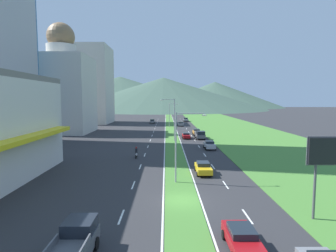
# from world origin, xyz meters

# --- Properties ---
(ground_plane) EXTENTS (600.00, 600.00, 0.00)m
(ground_plane) POSITION_xyz_m (0.00, 0.00, 0.00)
(ground_plane) COLOR #2D2D30
(grass_median) EXTENTS (3.20, 240.00, 0.06)m
(grass_median) POSITION_xyz_m (0.00, 60.00, 0.03)
(grass_median) COLOR #477F33
(grass_median) RESTS_ON ground_plane
(grass_verge_right) EXTENTS (24.00, 240.00, 0.06)m
(grass_verge_right) POSITION_xyz_m (20.60, 60.00, 0.03)
(grass_verge_right) COLOR #477F33
(grass_verge_right) RESTS_ON ground_plane
(lane_dash_left_2) EXTENTS (0.16, 2.80, 0.01)m
(lane_dash_left_2) POSITION_xyz_m (-5.10, -3.53, 0.01)
(lane_dash_left_2) COLOR silver
(lane_dash_left_2) RESTS_ON ground_plane
(lane_dash_left_3) EXTENTS (0.16, 2.80, 0.01)m
(lane_dash_left_3) POSITION_xyz_m (-5.10, 4.71, 0.01)
(lane_dash_left_3) COLOR silver
(lane_dash_left_3) RESTS_ON ground_plane
(lane_dash_left_4) EXTENTS (0.16, 2.80, 0.01)m
(lane_dash_left_4) POSITION_xyz_m (-5.10, 12.94, 0.01)
(lane_dash_left_4) COLOR silver
(lane_dash_left_4) RESTS_ON ground_plane
(lane_dash_left_5) EXTENTS (0.16, 2.80, 0.01)m
(lane_dash_left_5) POSITION_xyz_m (-5.10, 21.18, 0.01)
(lane_dash_left_5) COLOR silver
(lane_dash_left_5) RESTS_ON ground_plane
(lane_dash_left_6) EXTENTS (0.16, 2.80, 0.01)m
(lane_dash_left_6) POSITION_xyz_m (-5.10, 29.42, 0.01)
(lane_dash_left_6) COLOR silver
(lane_dash_left_6) RESTS_ON ground_plane
(lane_dash_left_7) EXTENTS (0.16, 2.80, 0.01)m
(lane_dash_left_7) POSITION_xyz_m (-5.10, 37.65, 0.01)
(lane_dash_left_7) COLOR silver
(lane_dash_left_7) RESTS_ON ground_plane
(lane_dash_left_8) EXTENTS (0.16, 2.80, 0.01)m
(lane_dash_left_8) POSITION_xyz_m (-5.10, 45.89, 0.01)
(lane_dash_left_8) COLOR silver
(lane_dash_left_8) RESTS_ON ground_plane
(lane_dash_left_9) EXTENTS (0.16, 2.80, 0.01)m
(lane_dash_left_9) POSITION_xyz_m (-5.10, 54.12, 0.01)
(lane_dash_left_9) COLOR silver
(lane_dash_left_9) RESTS_ON ground_plane
(lane_dash_left_10) EXTENTS (0.16, 2.80, 0.01)m
(lane_dash_left_10) POSITION_xyz_m (-5.10, 62.36, 0.01)
(lane_dash_left_10) COLOR silver
(lane_dash_left_10) RESTS_ON ground_plane
(lane_dash_left_11) EXTENTS (0.16, 2.80, 0.01)m
(lane_dash_left_11) POSITION_xyz_m (-5.10, 70.60, 0.01)
(lane_dash_left_11) COLOR silver
(lane_dash_left_11) RESTS_ON ground_plane
(lane_dash_left_12) EXTENTS (0.16, 2.80, 0.01)m
(lane_dash_left_12) POSITION_xyz_m (-5.10, 78.83, 0.01)
(lane_dash_left_12) COLOR silver
(lane_dash_left_12) RESTS_ON ground_plane
(lane_dash_left_13) EXTENTS (0.16, 2.80, 0.01)m
(lane_dash_left_13) POSITION_xyz_m (-5.10, 87.07, 0.01)
(lane_dash_left_13) COLOR silver
(lane_dash_left_13) RESTS_ON ground_plane
(lane_dash_left_14) EXTENTS (0.16, 2.80, 0.01)m
(lane_dash_left_14) POSITION_xyz_m (-5.10, 95.31, 0.01)
(lane_dash_left_14) COLOR silver
(lane_dash_left_14) RESTS_ON ground_plane
(lane_dash_left_15) EXTENTS (0.16, 2.80, 0.01)m
(lane_dash_left_15) POSITION_xyz_m (-5.10, 103.54, 0.01)
(lane_dash_left_15) COLOR silver
(lane_dash_left_15) RESTS_ON ground_plane
(lane_dash_right_2) EXTENTS (0.16, 2.80, 0.01)m
(lane_dash_right_2) POSITION_xyz_m (5.10, -3.53, 0.01)
(lane_dash_right_2) COLOR silver
(lane_dash_right_2) RESTS_ON ground_plane
(lane_dash_right_3) EXTENTS (0.16, 2.80, 0.01)m
(lane_dash_right_3) POSITION_xyz_m (5.10, 4.71, 0.01)
(lane_dash_right_3) COLOR silver
(lane_dash_right_3) RESTS_ON ground_plane
(lane_dash_right_4) EXTENTS (0.16, 2.80, 0.01)m
(lane_dash_right_4) POSITION_xyz_m (5.10, 12.94, 0.01)
(lane_dash_right_4) COLOR silver
(lane_dash_right_4) RESTS_ON ground_plane
(lane_dash_right_5) EXTENTS (0.16, 2.80, 0.01)m
(lane_dash_right_5) POSITION_xyz_m (5.10, 21.18, 0.01)
(lane_dash_right_5) COLOR silver
(lane_dash_right_5) RESTS_ON ground_plane
(lane_dash_right_6) EXTENTS (0.16, 2.80, 0.01)m
(lane_dash_right_6) POSITION_xyz_m (5.10, 29.42, 0.01)
(lane_dash_right_6) COLOR silver
(lane_dash_right_6) RESTS_ON ground_plane
(lane_dash_right_7) EXTENTS (0.16, 2.80, 0.01)m
(lane_dash_right_7) POSITION_xyz_m (5.10, 37.65, 0.01)
(lane_dash_right_7) COLOR silver
(lane_dash_right_7) RESTS_ON ground_plane
(lane_dash_right_8) EXTENTS (0.16, 2.80, 0.01)m
(lane_dash_right_8) POSITION_xyz_m (5.10, 45.89, 0.01)
(lane_dash_right_8) COLOR silver
(lane_dash_right_8) RESTS_ON ground_plane
(lane_dash_right_9) EXTENTS (0.16, 2.80, 0.01)m
(lane_dash_right_9) POSITION_xyz_m (5.10, 54.12, 0.01)
(lane_dash_right_9) COLOR silver
(lane_dash_right_9) RESTS_ON ground_plane
(lane_dash_right_10) EXTENTS (0.16, 2.80, 0.01)m
(lane_dash_right_10) POSITION_xyz_m (5.10, 62.36, 0.01)
(lane_dash_right_10) COLOR silver
(lane_dash_right_10) RESTS_ON ground_plane
(lane_dash_right_11) EXTENTS (0.16, 2.80, 0.01)m
(lane_dash_right_11) POSITION_xyz_m (5.10, 70.60, 0.01)
(lane_dash_right_11) COLOR silver
(lane_dash_right_11) RESTS_ON ground_plane
(lane_dash_right_12) EXTENTS (0.16, 2.80, 0.01)m
(lane_dash_right_12) POSITION_xyz_m (5.10, 78.83, 0.01)
(lane_dash_right_12) COLOR silver
(lane_dash_right_12) RESTS_ON ground_plane
(lane_dash_right_13) EXTENTS (0.16, 2.80, 0.01)m
(lane_dash_right_13) POSITION_xyz_m (5.10, 87.07, 0.01)
(lane_dash_right_13) COLOR silver
(lane_dash_right_13) RESTS_ON ground_plane
(lane_dash_right_14) EXTENTS (0.16, 2.80, 0.01)m
(lane_dash_right_14) POSITION_xyz_m (5.10, 95.31, 0.01)
(lane_dash_right_14) COLOR silver
(lane_dash_right_14) RESTS_ON ground_plane
(lane_dash_right_15) EXTENTS (0.16, 2.80, 0.01)m
(lane_dash_right_15) POSITION_xyz_m (5.10, 103.54, 0.01)
(lane_dash_right_15) COLOR silver
(lane_dash_right_15) RESTS_ON ground_plane
(edge_line_median_left) EXTENTS (0.16, 240.00, 0.01)m
(edge_line_median_left) POSITION_xyz_m (-1.75, 60.00, 0.01)
(edge_line_median_left) COLOR silver
(edge_line_median_left) RESTS_ON ground_plane
(edge_line_median_right) EXTENTS (0.16, 240.00, 0.01)m
(edge_line_median_right) POSITION_xyz_m (1.75, 60.00, 0.01)
(edge_line_median_right) COLOR silver
(edge_line_median_right) RESTS_ON ground_plane
(domed_building) EXTENTS (15.27, 15.27, 30.27)m
(domed_building) POSITION_xyz_m (-30.38, 52.99, 12.24)
(domed_building) COLOR beige
(domed_building) RESTS_ON ground_plane
(midrise_colored) EXTENTS (17.22, 17.22, 29.63)m
(midrise_colored) POSITION_xyz_m (-31.97, 84.12, 14.82)
(midrise_colored) COLOR beige
(midrise_colored) RESTS_ON ground_plane
(hill_far_left) EXTENTS (220.77, 220.77, 33.54)m
(hill_far_left) POSITION_xyz_m (-51.07, 276.53, 16.77)
(hill_far_left) COLOR #3D5647
(hill_far_left) RESTS_ON ground_plane
(hill_far_center) EXTENTS (188.57, 188.57, 29.39)m
(hill_far_center) POSITION_xyz_m (-3.91, 235.79, 14.70)
(hill_far_center) COLOR #3D5647
(hill_far_center) RESTS_ON ground_plane
(hill_far_right) EXTENTS (153.21, 153.21, 29.07)m
(hill_far_right) POSITION_xyz_m (54.92, 295.50, 14.54)
(hill_far_right) COLOR #3D5647
(hill_far_right) RESTS_ON ground_plane
(street_lamp_near) EXTENTS (3.54, 0.28, 8.01)m
(street_lamp_near) POSITION_xyz_m (0.07, 5.60, 4.74)
(street_lamp_near) COLOR #99999E
(street_lamp_near) RESTS_ON ground_plane
(street_lamp_mid) EXTENTS (3.24, 0.43, 9.51)m
(street_lamp_mid) POSITION_xyz_m (0.03, 36.17, 5.49)
(street_lamp_mid) COLOR #99999E
(street_lamp_mid) RESTS_ON ground_plane
(street_lamp_far) EXTENTS (3.34, 0.32, 8.03)m
(street_lamp_far) POSITION_xyz_m (0.02, 66.78, 4.73)
(street_lamp_far) COLOR #99999E
(street_lamp_far) RESTS_ON ground_plane
(car_0) EXTENTS (1.98, 4.02, 1.45)m
(car_0) POSITION_xyz_m (3.65, 71.02, 0.75)
(car_0) COLOR slate
(car_0) RESTS_ON ground_plane
(car_1) EXTENTS (1.93, 4.33, 1.45)m
(car_1) POSITION_xyz_m (3.24, 9.40, 0.75)
(car_1) COLOR yellow
(car_1) RESTS_ON ground_plane
(car_2) EXTENTS (1.86, 4.44, 1.36)m
(car_2) POSITION_xyz_m (3.34, 40.70, 0.72)
(car_2) COLOR maroon
(car_2) RESTS_ON ground_plane
(car_4) EXTENTS (1.92, 4.77, 1.59)m
(car_4) POSITION_xyz_m (6.55, 47.01, 0.81)
(car_4) COLOR #C6842D
(car_4) RESTS_ON ground_plane
(car_5) EXTENTS (2.02, 4.47, 1.58)m
(car_5) POSITION_xyz_m (6.85, 90.90, 0.80)
(car_5) COLOR slate
(car_5) RESTS_ON ground_plane
(car_6) EXTENTS (1.96, 4.70, 1.56)m
(car_6) POSITION_xyz_m (-6.86, 82.83, 0.79)
(car_6) COLOR slate
(car_6) RESTS_ON ground_plane
(car_7) EXTENTS (1.93, 4.11, 1.53)m
(car_7) POSITION_xyz_m (6.78, 26.76, 0.78)
(car_7) COLOR #B2B2B7
(car_7) RESTS_ON ground_plane
(car_8) EXTENTS (1.94, 4.37, 1.41)m
(car_8) POSITION_xyz_m (3.30, -8.47, 0.73)
(car_8) COLOR maroon
(car_8) RESTS_ON ground_plane
(pickup_truck_0) EXTENTS (2.18, 5.40, 2.00)m
(pickup_truck_0) POSITION_xyz_m (-6.87, -9.66, 0.98)
(pickup_truck_0) COLOR #515459
(pickup_truck_0) RESTS_ON ground_plane
(pickup_truck_1) EXTENTS (2.18, 5.40, 2.00)m
(pickup_truck_1) POSITION_xyz_m (6.61, 40.07, 0.98)
(pickup_truck_1) COLOR #515459
(pickup_truck_1) RESTS_ON ground_plane
(motorcycle_rider) EXTENTS (0.36, 2.00, 1.80)m
(motorcycle_rider) POSITION_xyz_m (-6.27, 18.88, 0.75)
(motorcycle_rider) COLOR black
(motorcycle_rider) RESTS_ON ground_plane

